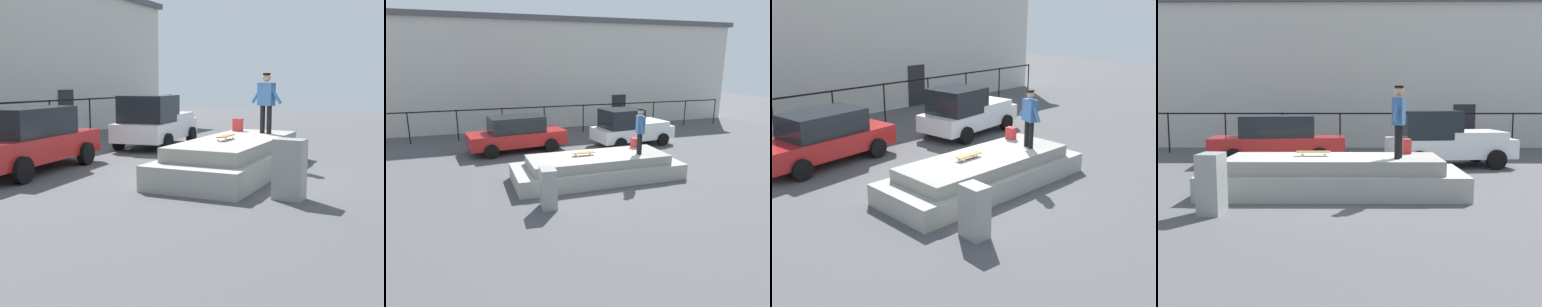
# 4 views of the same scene
# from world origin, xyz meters

# --- Properties ---
(ground_plane) EXTENTS (60.00, 60.00, 0.00)m
(ground_plane) POSITION_xyz_m (0.00, 0.00, 0.00)
(ground_plane) COLOR #4C4C4F
(concrete_ledge) EXTENTS (6.16, 2.27, 0.89)m
(concrete_ledge) POSITION_xyz_m (0.09, -0.40, 0.41)
(concrete_ledge) COLOR #9E9B93
(concrete_ledge) RESTS_ON ground_plane
(skateboarder) EXTENTS (0.37, 0.97, 1.68)m
(skateboarder) POSITION_xyz_m (1.60, -0.69, 1.87)
(skateboarder) COLOR black
(skateboarder) RESTS_ON concrete_ledge
(skateboard) EXTENTS (0.83, 0.23, 0.12)m
(skateboard) POSITION_xyz_m (-0.42, -0.28, 0.99)
(skateboard) COLOR brown
(skateboard) RESTS_ON concrete_ledge
(backpack) EXTENTS (0.23, 0.30, 0.37)m
(backpack) POSITION_xyz_m (1.90, 0.25, 1.08)
(backpack) COLOR red
(backpack) RESTS_ON concrete_ledge
(car_red_sedan_near) EXTENTS (4.74, 2.38, 1.68)m
(car_red_sedan_near) POSITION_xyz_m (-2.09, 4.60, 0.85)
(car_red_sedan_near) COLOR #B21E1E
(car_red_sedan_near) RESTS_ON ground_plane
(car_white_pickup_mid) EXTENTS (4.28, 2.39, 1.88)m
(car_white_pickup_mid) POSITION_xyz_m (3.63, 4.03, 0.92)
(car_white_pickup_mid) COLOR white
(car_white_pickup_mid) RESTS_ON ground_plane
(utility_box) EXTENTS (0.48, 0.63, 1.21)m
(utility_box) POSITION_xyz_m (-2.26, -2.36, 0.61)
(utility_box) COLOR gray
(utility_box) RESTS_ON ground_plane
(fence_row) EXTENTS (24.06, 0.06, 1.69)m
(fence_row) POSITION_xyz_m (0.00, 7.78, 1.21)
(fence_row) COLOR black
(fence_row) RESTS_ON ground_plane
(warehouse_building) EXTENTS (28.71, 7.20, 6.84)m
(warehouse_building) POSITION_xyz_m (0.00, 13.12, 3.43)
(warehouse_building) COLOR beige
(warehouse_building) RESTS_ON ground_plane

